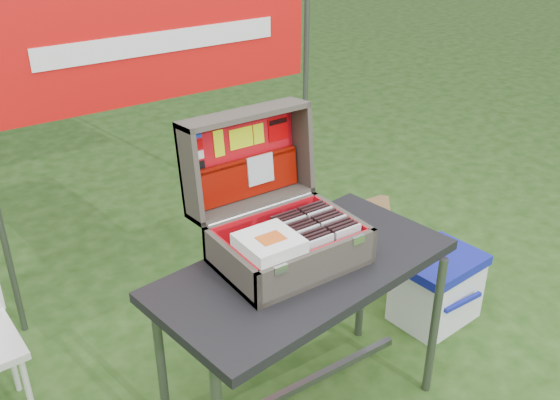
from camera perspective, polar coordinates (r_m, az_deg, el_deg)
ground at (r=2.82m, az=1.44°, el=-17.14°), size 80.00×80.00×0.00m
table at (r=2.52m, az=2.10°, el=-12.71°), size 1.20×0.72×0.71m
table_top at (r=2.32m, az=2.24°, el=-6.36°), size 1.20×0.72×0.04m
table_leg_fr at (r=2.68m, az=13.93°, el=-11.26°), size 0.04×0.04×0.67m
table_leg_bl at (r=2.49m, az=-10.84°, el=-14.38°), size 0.04×0.04×0.67m
table_leg_br at (r=2.93m, az=7.52°, el=-6.97°), size 0.04×0.04×0.67m
table_brace at (r=2.67m, az=2.01°, el=-16.55°), size 0.98×0.03×0.03m
suitcase at (r=2.24m, az=0.01°, el=0.42°), size 0.52×0.53×0.50m
suitcase_base_bottom at (r=2.32m, az=0.86°, el=-5.43°), size 0.52×0.37×0.02m
suitcase_base_wall_front at (r=2.17m, az=3.56°, el=-6.16°), size 0.52×0.02×0.14m
suitcase_base_wall_back at (r=2.41m, az=-1.54°, el=-2.39°), size 0.52×0.02×0.14m
suitcase_base_wall_left at (r=2.17m, az=-4.53°, el=-6.11°), size 0.02×0.37×0.14m
suitcase_base_wall_right at (r=2.42m, az=5.69°, el=-2.41°), size 0.02×0.37×0.14m
suitcase_liner_floor at (r=2.31m, az=0.86°, el=-5.15°), size 0.48×0.33×0.01m
suitcase_latch_left at (r=2.05m, az=0.07°, el=-6.37°), size 0.05×0.01×0.03m
suitcase_latch_right at (r=2.22m, az=7.17°, el=-3.62°), size 0.05×0.01×0.03m
suitcase_hinge at (r=2.39m, az=-1.69°, el=-0.84°), size 0.47×0.02×0.02m
suitcase_lid_back at (r=2.43m, az=-3.66°, el=4.08°), size 0.52×0.06×0.37m
suitcase_lid_rim_far at (r=2.33m, az=-3.26°, el=7.84°), size 0.52×0.14×0.03m
suitcase_lid_rim_near at (r=2.44m, az=-2.60°, el=-0.14°), size 0.52×0.14×0.03m
suitcase_lid_rim_left at (r=2.27m, az=-8.27°, el=2.30°), size 0.02×0.18×0.38m
suitcase_lid_rim_right at (r=2.50m, az=1.94°, el=5.05°), size 0.02×0.18×0.38m
suitcase_lid_liner at (r=2.41m, az=-3.49°, el=4.01°), size 0.47×0.04×0.32m
suitcase_liner_wall_front at (r=2.17m, az=3.36°, el=-5.78°), size 0.48×0.01×0.12m
suitcase_liner_wall_back at (r=2.40m, az=-1.37°, el=-2.31°), size 0.48×0.01×0.12m
suitcase_liner_wall_left at (r=2.17m, az=-4.24°, el=-5.78°), size 0.01×0.33×0.12m
suitcase_liner_wall_right at (r=2.41m, az=5.46°, el=-2.29°), size 0.01×0.33×0.12m
suitcase_lid_pocket at (r=2.43m, az=-3.10°, el=1.99°), size 0.46×0.05×0.15m
suitcase_pocket_edge at (r=2.40m, az=-3.16°, el=3.61°), size 0.45×0.02×0.02m
suitcase_pocket_cd at (r=2.43m, az=-1.81°, el=2.81°), size 0.12×0.02×0.12m
lid_sticker_cc_a at (r=2.29m, az=-7.77°, el=5.96°), size 0.05×0.01×0.03m
lid_sticker_cc_b at (r=2.30m, az=-7.66°, el=5.01°), size 0.05×0.01×0.03m
lid_sticker_cc_c at (r=2.31m, az=-7.55°, el=4.06°), size 0.05×0.01×0.03m
lid_sticker_cc_d at (r=2.32m, az=-7.44°, el=3.13°), size 0.05×0.01×0.03m
lid_card_neon_tall at (r=2.34m, az=-5.61°, el=5.17°), size 0.04×0.01×0.10m
lid_card_neon_main at (r=2.39m, az=-3.57°, el=5.68°), size 0.10×0.01×0.08m
lid_card_neon_small at (r=2.43m, az=-1.97°, el=6.07°), size 0.05×0.01×0.08m
lid_sticker_band at (r=2.47m, az=-0.16°, el=6.52°), size 0.09×0.01×0.09m
lid_sticker_band_bar at (r=2.47m, az=-0.20°, el=7.19°), size 0.08×0.01×0.02m
cd_left_0 at (r=2.20m, az=3.69°, el=-4.98°), size 0.11×0.01×0.13m
cd_left_1 at (r=2.21m, az=3.36°, el=-4.75°), size 0.11×0.01×0.13m
cd_left_2 at (r=2.22m, az=3.04°, el=-4.53°), size 0.11×0.01×0.13m
cd_left_3 at (r=2.24m, az=2.72°, el=-4.30°), size 0.11×0.01×0.13m
cd_left_4 at (r=2.25m, az=2.41°, el=-4.08°), size 0.11×0.01×0.13m
cd_left_5 at (r=2.27m, az=2.10°, el=-3.86°), size 0.11×0.01×0.13m
cd_left_6 at (r=2.28m, az=1.80°, el=-3.64°), size 0.11×0.01×0.13m
cd_left_7 at (r=2.29m, az=1.50°, el=-3.43°), size 0.11×0.01×0.13m
cd_left_8 at (r=2.31m, az=1.20°, el=-3.21°), size 0.11×0.01×0.13m
cd_left_9 at (r=2.32m, az=0.90°, el=-3.00°), size 0.11×0.01×0.13m
cd_left_10 at (r=2.34m, az=0.61°, el=-2.80°), size 0.11×0.01×0.13m
cd_left_11 at (r=2.35m, az=0.33°, el=-2.59°), size 0.11×0.01×0.13m
cd_right_0 at (r=2.27m, az=6.19°, el=-4.01°), size 0.11×0.01×0.13m
cd_right_1 at (r=2.28m, az=5.86°, el=-3.79°), size 0.11×0.01×0.13m
cd_right_2 at (r=2.29m, az=5.53°, el=-3.58°), size 0.11×0.01×0.13m
cd_right_3 at (r=2.31m, az=5.21°, el=-3.36°), size 0.11×0.01×0.13m
cd_right_4 at (r=2.32m, az=4.89°, el=-3.15°), size 0.11×0.01×0.13m
cd_right_5 at (r=2.33m, az=4.58°, el=-2.95°), size 0.11×0.01×0.13m
cd_right_6 at (r=2.35m, az=4.27°, el=-2.74°), size 0.11×0.01×0.13m
cd_right_7 at (r=2.36m, az=3.96°, el=-2.54°), size 0.11×0.01×0.13m
cd_right_8 at (r=2.37m, az=3.65°, el=-2.34°), size 0.11×0.01×0.13m
cd_right_9 at (r=2.39m, az=3.35°, el=-2.14°), size 0.11×0.01×0.13m
cd_right_10 at (r=2.40m, az=3.06°, el=-1.94°), size 0.11×0.01×0.13m
cd_right_11 at (r=2.42m, az=2.77°, el=-1.75°), size 0.11×0.01×0.13m
songbook_0 at (r=2.14m, az=-0.98°, el=-4.40°), size 0.19×0.19×0.00m
songbook_1 at (r=2.13m, az=-0.99°, el=-4.29°), size 0.19×0.19×0.00m
songbook_2 at (r=2.13m, az=-0.99°, el=-4.17°), size 0.19×0.19×0.00m
songbook_3 at (r=2.13m, az=-0.99°, el=-4.06°), size 0.19×0.19×0.00m
songbook_4 at (r=2.13m, az=-0.99°, el=-3.94°), size 0.19×0.19×0.00m
songbook_5 at (r=2.12m, az=-0.99°, el=-3.83°), size 0.19×0.19×0.00m
songbook_6 at (r=2.12m, az=-0.99°, el=-3.71°), size 0.19×0.19×0.00m
songbook_7 at (r=2.12m, az=-0.99°, el=-3.59°), size 0.19×0.19×0.00m
songbook_8 at (r=2.11m, az=-0.99°, el=-3.48°), size 0.19×0.19×0.00m
songbook_graphic at (r=2.11m, az=-0.84°, el=-3.50°), size 0.09×0.07×0.00m
cooler at (r=3.19m, az=14.11°, el=-7.80°), size 0.43×0.34×0.36m
cooler_body at (r=3.21m, az=14.06°, el=-8.15°), size 0.41×0.32×0.31m
cooler_lid at (r=3.11m, az=14.43°, el=-5.45°), size 0.43×0.34×0.05m
cooler_handle at (r=3.10m, az=16.39°, el=-8.95°), size 0.24×0.02×0.02m
chair_leg_fr at (r=2.68m, az=-21.88°, el=-16.42°), size 0.02×0.02×0.41m
chair_leg_br at (r=2.92m, az=-23.45°, el=-12.72°), size 0.02×0.02×0.41m
cardboard_box at (r=3.37m, az=7.23°, el=-4.14°), size 0.44×0.22×0.45m
banner_post_right at (r=3.58m, az=2.32°, el=9.02°), size 0.03×0.03×1.70m
banner at (r=3.04m, az=-10.78°, el=14.04°), size 1.60×0.02×0.55m
banner_text at (r=3.02m, az=-10.68°, el=14.00°), size 1.20×0.00×0.10m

